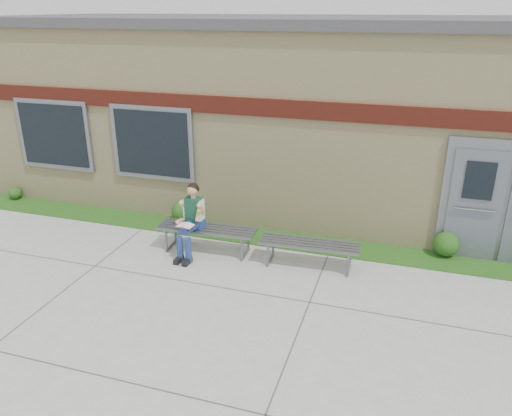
% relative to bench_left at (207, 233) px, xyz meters
% --- Properties ---
extents(ground, '(80.00, 80.00, 0.00)m').
position_rel_bench_left_xyz_m(ground, '(1.27, -1.71, -0.38)').
color(ground, '#9E9E99').
rests_on(ground, ground).
extents(grass_strip, '(16.00, 0.80, 0.02)m').
position_rel_bench_left_xyz_m(grass_strip, '(1.27, 0.89, -0.37)').
color(grass_strip, '#234813').
rests_on(grass_strip, ground).
extents(school_building, '(16.20, 6.22, 4.20)m').
position_rel_bench_left_xyz_m(school_building, '(1.27, 4.28, 1.72)').
color(school_building, beige).
rests_on(school_building, ground).
extents(bench_left, '(1.92, 0.61, 0.49)m').
position_rel_bench_left_xyz_m(bench_left, '(0.00, 0.00, 0.00)').
color(bench_left, slate).
rests_on(bench_left, ground).
extents(bench_right, '(1.82, 0.58, 0.47)m').
position_rel_bench_left_xyz_m(bench_right, '(2.00, 0.00, -0.02)').
color(bench_right, slate).
rests_on(bench_right, ground).
extents(girl, '(0.48, 0.83, 1.40)m').
position_rel_bench_left_xyz_m(girl, '(-0.22, -0.21, 0.36)').
color(girl, navy).
rests_on(girl, ground).
extents(shrub_west, '(0.30, 0.30, 0.30)m').
position_rel_bench_left_xyz_m(shrub_west, '(-5.57, 1.14, -0.21)').
color(shrub_west, '#234813').
rests_on(shrub_west, grass_strip).
extents(shrub_mid, '(0.46, 0.46, 0.46)m').
position_rel_bench_left_xyz_m(shrub_mid, '(-1.07, 1.14, -0.13)').
color(shrub_mid, '#234813').
rests_on(shrub_mid, grass_strip).
extents(shrub_east, '(0.48, 0.48, 0.48)m').
position_rel_bench_left_xyz_m(shrub_east, '(4.39, 1.14, -0.12)').
color(shrub_east, '#234813').
rests_on(shrub_east, grass_strip).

